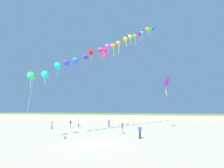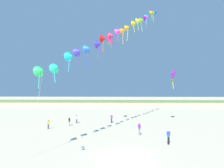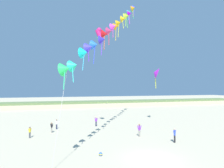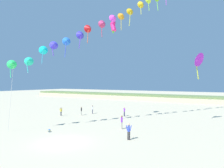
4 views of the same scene
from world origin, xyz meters
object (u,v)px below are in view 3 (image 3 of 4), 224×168
person_mid_center (30,132)px  large_kite_low_lead (155,73)px  person_far_right (139,129)px  person_near_left (52,127)px  person_near_right (96,121)px  person_far_left (175,134)px  large_kite_mid_trail (99,34)px  beach_ball (101,154)px  person_far_center (57,123)px

person_mid_center → large_kite_low_lead: size_ratio=0.36×
person_far_right → person_mid_center: bearing=166.7°
person_mid_center → person_near_left: bearing=40.7°
person_near_right → person_far_left: size_ratio=0.94×
large_kite_mid_trail → beach_ball: (-2.34, -11.19, -14.87)m
person_near_right → large_kite_low_lead: (11.82, 0.77, 8.50)m
person_far_right → person_far_center: size_ratio=1.10×
person_far_right → beach_ball: 9.02m
person_near_right → large_kite_low_lead: 14.57m
person_near_left → beach_ball: bearing=-68.0°
person_far_right → person_near_right: bearing=115.6°
person_far_right → large_kite_mid_trail: (-4.42, 5.29, 14.04)m
person_near_left → beach_ball: (4.69, -11.62, -0.70)m
person_near_left → person_far_center: 2.50m
person_far_right → large_kite_mid_trail: 15.64m
person_far_right → large_kite_low_lead: 14.80m
person_far_right → person_far_center: (-10.72, 8.11, -0.09)m
person_near_right → large_kite_mid_trail: 14.52m
person_near_left → person_far_right: 12.80m
person_near_right → person_far_center: (-6.55, -0.59, -0.03)m
person_far_left → beach_ball: bearing=-168.1°
person_far_left → person_far_center: bearing=138.7°
person_near_right → beach_ball: 14.85m
person_near_left → beach_ball: size_ratio=4.23×
large_kite_low_lead → beach_ball: large_kite_low_lead is taller
person_far_right → beach_ball: person_far_right is taller
person_near_right → person_far_center: bearing=-174.9°
person_far_right → beach_ball: size_ratio=4.80×
large_kite_mid_trail → beach_ball: 18.76m
person_far_center → large_kite_low_lead: large_kite_low_lead is taller
person_mid_center → person_far_left: size_ratio=0.85×
person_near_right → beach_ball: size_ratio=4.49×
person_far_left → person_near_left: bearing=146.3°
large_kite_mid_trail → beach_ball: size_ratio=5.86×
person_near_right → large_kite_low_lead: bearing=3.7°
person_mid_center → large_kite_mid_trail: bearing=11.2°
person_mid_center → person_far_center: size_ratio=0.94×
person_near_left → person_mid_center: 3.62m
person_near_left → person_far_left: size_ratio=0.88×
person_far_left → beach_ball: 9.92m
person_near_left → person_far_center: (0.73, 2.39, 0.02)m
person_mid_center → person_far_center: 5.89m
beach_ball → person_near_right: bearing=79.9°
person_near_right → person_mid_center: size_ratio=1.10×
person_mid_center → beach_ball: size_ratio=4.09×
person_near_right → person_far_center: size_ratio=1.03×
person_far_left → large_kite_low_lead: 16.47m
person_far_right → large_kite_low_lead: large_kite_low_lead is taller
large_kite_low_lead → person_mid_center: bearing=-164.4°
person_near_right → large_kite_low_lead: large_kite_low_lead is taller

